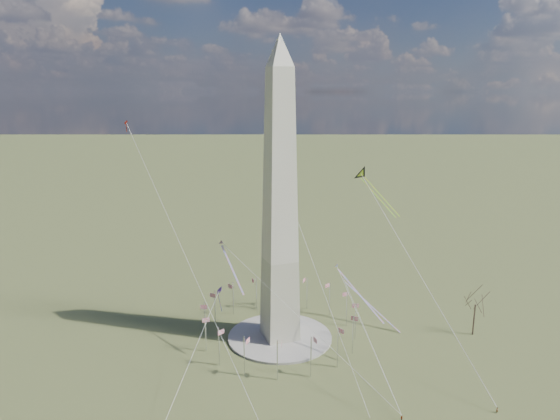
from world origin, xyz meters
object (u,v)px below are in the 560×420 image
object	(u,v)px
tree_near	(476,303)
person_east	(497,410)
washington_monument	(280,203)
kite_delta_black	(363,177)

from	to	relation	value
tree_near	person_east	size ratio (longest dim) A/B	9.87
washington_monument	kite_delta_black	xyz separation A→B (m)	(34.68, 6.64, 5.78)
person_east	kite_delta_black	distance (m)	84.83
washington_monument	person_east	xyz separation A→B (m)	(39.28, -59.54, -47.09)
washington_monument	tree_near	xyz separation A→B (m)	(64.45, -21.91, -35.84)
person_east	tree_near	bearing A→B (deg)	-147.32
washington_monument	kite_delta_black	size ratio (longest dim) A/B	5.13
tree_near	kite_delta_black	size ratio (longest dim) A/B	0.87
kite_delta_black	person_east	bearing A→B (deg)	75.63
washington_monument	person_east	world-z (taller)	washington_monument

